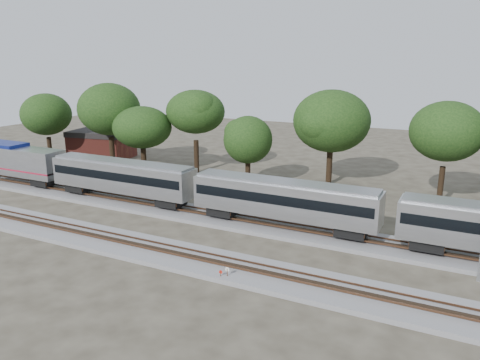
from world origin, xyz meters
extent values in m
plane|color=#383328|center=(0.00, 0.00, 0.00)|extent=(160.00, 160.00, 0.00)
cube|color=slate|center=(0.00, 6.00, 0.20)|extent=(160.00, 5.00, 0.40)
cube|color=brown|center=(0.00, 5.28, 0.66)|extent=(160.00, 0.08, 0.15)
cube|color=brown|center=(0.00, 6.72, 0.66)|extent=(160.00, 0.08, 0.15)
cube|color=slate|center=(0.00, -4.00, 0.20)|extent=(160.00, 5.00, 0.40)
cube|color=brown|center=(0.00, -4.72, 0.66)|extent=(160.00, 0.08, 0.15)
cube|color=brown|center=(0.00, -3.28, 0.66)|extent=(160.00, 0.08, 0.15)
cube|color=silver|center=(-28.05, 6.00, 3.44)|extent=(11.25, 3.18, 3.50)
cube|color=maroon|center=(-29.33, 6.00, 2.53)|extent=(13.79, 3.22, 0.19)
cube|color=black|center=(-24.82, 6.00, 1.21)|extent=(2.76, 2.33, 0.95)
cube|color=silver|center=(-12.08, 6.00, 3.28)|extent=(18.46, 3.18, 3.18)
cube|color=black|center=(-12.08, 6.00, 3.59)|extent=(17.83, 3.23, 0.95)
cube|color=gray|center=(-12.08, 6.00, 4.92)|extent=(18.04, 2.55, 0.37)
cube|color=black|center=(-18.77, 6.00, 1.21)|extent=(2.76, 2.33, 0.95)
cube|color=black|center=(-5.40, 6.00, 1.21)|extent=(2.76, 2.33, 0.95)
cube|color=silver|center=(7.82, 6.00, 3.28)|extent=(18.46, 3.18, 3.18)
cube|color=black|center=(7.82, 6.00, 3.59)|extent=(17.83, 3.23, 0.95)
cube|color=gray|center=(7.82, 6.00, 4.92)|extent=(18.04, 2.55, 0.37)
cube|color=black|center=(1.13, 6.00, 1.21)|extent=(2.76, 2.33, 0.95)
cube|color=black|center=(14.50, 6.00, 1.21)|extent=(2.76, 2.33, 0.95)
cube|color=black|center=(21.03, 6.00, 1.21)|extent=(2.76, 2.33, 0.95)
cylinder|color=#512D19|center=(7.44, -6.04, 0.39)|extent=(0.05, 0.05, 0.78)
cylinder|color=red|center=(7.44, -6.04, 0.74)|extent=(0.28, 0.07, 0.28)
cylinder|color=#512D19|center=(7.87, -5.78, 0.50)|extent=(0.07, 0.07, 1.00)
cylinder|color=silver|center=(7.87, -5.78, 0.94)|extent=(0.36, 0.09, 0.35)
cube|color=#512D19|center=(8.34, -5.44, 0.15)|extent=(0.58, 0.46, 0.30)
cube|color=maroon|center=(-32.18, 24.52, 1.90)|extent=(10.48, 8.17, 3.79)
cube|color=black|center=(-32.18, 24.52, 4.22)|extent=(10.71, 8.40, 0.85)
cylinder|color=black|center=(-36.57, 17.50, 2.11)|extent=(0.70, 0.70, 4.23)
ellipsoid|color=black|center=(-36.57, 17.50, 7.85)|extent=(7.97, 7.97, 6.78)
cylinder|color=black|center=(-25.46, 19.47, 2.42)|extent=(0.70, 0.70, 4.85)
ellipsoid|color=black|center=(-25.46, 19.47, 9.00)|extent=(9.14, 9.14, 7.77)
cylinder|color=black|center=(-19.14, 18.98, 1.82)|extent=(0.70, 0.70, 3.64)
ellipsoid|color=black|center=(-19.14, 18.98, 6.76)|extent=(6.87, 6.87, 5.84)
cylinder|color=black|center=(-12.40, 22.71, 2.41)|extent=(0.70, 0.70, 4.82)
ellipsoid|color=black|center=(-12.40, 22.71, 8.95)|extent=(9.09, 9.09, 7.72)
cylinder|color=black|center=(-2.41, 19.32, 1.67)|extent=(0.70, 0.70, 3.34)
ellipsoid|color=black|center=(-2.41, 19.32, 6.21)|extent=(6.30, 6.30, 5.36)
cylinder|color=black|center=(6.92, 24.86, 2.29)|extent=(0.70, 0.70, 4.59)
ellipsoid|color=black|center=(6.92, 24.86, 8.52)|extent=(8.65, 8.65, 7.35)
cylinder|color=black|center=(20.89, 21.29, 2.33)|extent=(0.70, 0.70, 4.66)
ellipsoid|color=black|center=(20.89, 21.29, 8.65)|extent=(8.78, 8.78, 7.46)
camera|label=1|loc=(23.29, -34.51, 16.59)|focal=35.00mm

